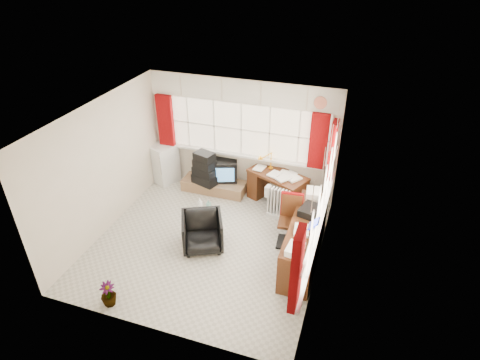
% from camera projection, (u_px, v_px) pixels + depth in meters
% --- Properties ---
extents(ground, '(4.00, 4.00, 0.00)m').
position_uv_depth(ground, '(208.00, 243.00, 7.39)').
color(ground, beige).
rests_on(ground, ground).
extents(room_walls, '(4.00, 4.00, 4.00)m').
position_uv_depth(room_walls, '(204.00, 173.00, 6.62)').
color(room_walls, beige).
rests_on(room_walls, ground).
extents(window_back, '(3.70, 0.12, 3.60)m').
position_uv_depth(window_back, '(241.00, 152.00, 8.49)').
color(window_back, beige).
rests_on(window_back, room_walls).
extents(window_right, '(0.12, 3.70, 3.60)m').
position_uv_depth(window_right, '(318.00, 222.00, 6.38)').
color(window_right, beige).
rests_on(window_right, room_walls).
extents(curtains, '(3.83, 3.83, 1.15)m').
position_uv_depth(curtains, '(272.00, 159.00, 7.15)').
color(curtains, maroon).
rests_on(curtains, room_walls).
extents(overhead_cabinets, '(3.98, 3.98, 0.48)m').
position_uv_depth(overhead_cabinets, '(278.00, 116.00, 6.77)').
color(overhead_cabinets, white).
rests_on(overhead_cabinets, room_walls).
extents(desk, '(1.35, 1.04, 0.74)m').
position_uv_depth(desk, '(277.00, 187.00, 8.35)').
color(desk, '#562814').
rests_on(desk, ground).
extents(desk_lamp, '(0.16, 0.14, 0.39)m').
position_uv_depth(desk_lamp, '(271.00, 157.00, 8.25)').
color(desk_lamp, '#FFA80A').
rests_on(desk_lamp, desk).
extents(task_chair, '(0.45, 0.47, 0.98)m').
position_uv_depth(task_chair, '(290.00, 217.00, 7.21)').
color(task_chair, black).
rests_on(task_chair, ground).
extents(office_chair, '(0.95, 0.96, 0.66)m').
position_uv_depth(office_chair, '(202.00, 232.00, 7.15)').
color(office_chair, black).
rests_on(office_chair, ground).
extents(radiator, '(0.47, 0.26, 0.67)m').
position_uv_depth(radiator, '(278.00, 206.00, 7.95)').
color(radiator, white).
rests_on(radiator, ground).
extents(credenza, '(0.50, 2.00, 0.85)m').
position_uv_depth(credenza, '(304.00, 239.00, 6.89)').
color(credenza, '#562814').
rests_on(credenza, ground).
extents(file_tray, '(0.40, 0.46, 0.13)m').
position_uv_depth(file_tray, '(310.00, 211.00, 6.88)').
color(file_tray, black).
rests_on(file_tray, credenza).
extents(tv_bench, '(1.40, 0.50, 0.25)m').
position_uv_depth(tv_bench, '(214.00, 186.00, 8.88)').
color(tv_bench, '#845F42').
rests_on(tv_bench, ground).
extents(crt_tv, '(0.65, 0.62, 0.48)m').
position_uv_depth(crt_tv, '(225.00, 169.00, 8.77)').
color(crt_tv, black).
rests_on(crt_tv, tv_bench).
extents(hifi_stack, '(0.62, 0.49, 0.73)m').
position_uv_depth(hifi_stack, '(205.00, 170.00, 8.58)').
color(hifi_stack, black).
rests_on(hifi_stack, tv_bench).
extents(mini_fridge, '(0.69, 0.70, 0.89)m').
position_uv_depth(mini_fridge, '(164.00, 163.00, 9.11)').
color(mini_fridge, white).
rests_on(mini_fridge, ground).
extents(spray_bottle_a, '(0.16, 0.16, 0.30)m').
position_uv_depth(spray_bottle_a, '(200.00, 204.00, 8.21)').
color(spray_bottle_a, white).
rests_on(spray_bottle_a, ground).
extents(spray_bottle_b, '(0.09, 0.09, 0.17)m').
position_uv_depth(spray_bottle_b, '(209.00, 204.00, 8.34)').
color(spray_bottle_b, '#7FBEAF').
rests_on(spray_bottle_b, ground).
extents(flower_vase, '(0.28, 0.28, 0.42)m').
position_uv_depth(flower_vase, '(108.00, 294.00, 6.06)').
color(flower_vase, black).
rests_on(flower_vase, ground).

